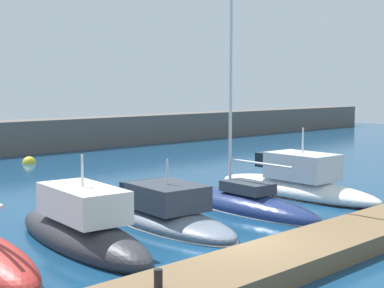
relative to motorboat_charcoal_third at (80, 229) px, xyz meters
name	(u,v)px	position (x,y,z in m)	size (l,w,h in m)	color
ground_plane	(233,257)	(2.52, -4.29, -0.52)	(120.00, 120.00, 0.00)	navy
dock_pier	(279,260)	(2.52, -5.98, -0.24)	(26.70, 2.39, 0.56)	brown
motorboat_charcoal_third	(80,229)	(0.00, 0.00, 0.00)	(3.03, 8.11, 3.35)	#2D2D33
motorboat_slate_fourth	(162,214)	(3.79, 0.37, -0.16)	(3.38, 8.25, 2.70)	slate
sailboat_navy_fifth	(243,203)	(7.84, -0.04, -0.26)	(2.71, 8.09, 14.42)	navy
motorboat_white_sixth	(296,184)	(11.93, 0.35, 0.02)	(2.70, 9.24, 3.45)	white
mooring_buoy_yellow	(29,163)	(8.66, 19.33, -0.52)	(0.90, 0.90, 0.90)	yellow
dock_bollard	(158,279)	(-1.87, -5.98, 0.26)	(0.20, 0.20, 0.44)	black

